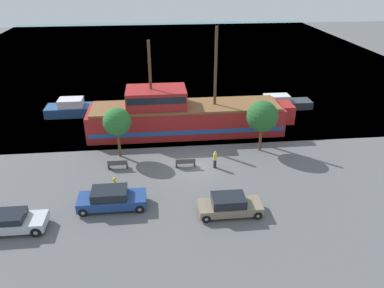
{
  "coord_description": "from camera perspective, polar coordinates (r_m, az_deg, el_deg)",
  "views": [
    {
      "loc": [
        -3.24,
        -28.26,
        16.21
      ],
      "look_at": [
        -0.06,
        2.0,
        1.2
      ],
      "focal_mm": 35.0,
      "sensor_mm": 36.0,
      "label": 1
    }
  ],
  "objects": [
    {
      "name": "parked_car_curb_front",
      "position": [
        27.84,
        -12.16,
        -8.13
      ],
      "size": [
        4.87,
        1.98,
        1.53
      ],
      "color": "navy",
      "rests_on": "ground_plane"
    },
    {
      "name": "tree_row_mideast",
      "position": [
        34.65,
        10.67,
        4.14
      ],
      "size": [
        2.88,
        2.88,
        4.88
      ],
      "color": "brown",
      "rests_on": "ground_plane"
    },
    {
      "name": "moored_boat_dockside",
      "position": [
        45.54,
        -17.35,
        5.18
      ],
      "size": [
        6.81,
        2.58,
        1.94
      ],
      "color": "navy",
      "rests_on": "water_surface"
    },
    {
      "name": "bench_promenade_west",
      "position": [
        32.81,
        -11.26,
        -3.03
      ],
      "size": [
        1.69,
        0.45,
        0.85
      ],
      "color": "#4C4742",
      "rests_on": "ground_plane"
    },
    {
      "name": "pirate_ship",
      "position": [
        38.59,
        -1.29,
        4.32
      ],
      "size": [
        21.06,
        4.77,
        10.67
      ],
      "color": "#A31E1E",
      "rests_on": "water_surface"
    },
    {
      "name": "water_surface",
      "position": [
        74.12,
        -3.44,
        13.58
      ],
      "size": [
        80.0,
        80.0,
        0.0
      ],
      "primitive_type": "plane",
      "color": "teal",
      "rests_on": "ground"
    },
    {
      "name": "parked_car_curb_mid",
      "position": [
        26.8,
        5.73,
        -9.25
      ],
      "size": [
        4.47,
        1.91,
        1.44
      ],
      "color": "#7F705B",
      "rests_on": "ground_plane"
    },
    {
      "name": "fire_hydrant",
      "position": [
        30.43,
        -11.72,
        -5.63
      ],
      "size": [
        0.42,
        0.25,
        0.76
      ],
      "color": "yellow",
      "rests_on": "ground_plane"
    },
    {
      "name": "moored_boat_outer",
      "position": [
        46.74,
        13.2,
        6.08
      ],
      "size": [
        7.43,
        2.11,
        1.67
      ],
      "color": "#2D333D",
      "rests_on": "water_surface"
    },
    {
      "name": "parked_car_curb_rear",
      "position": [
        27.96,
        -26.23,
        -10.59
      ],
      "size": [
        4.81,
        1.9,
        1.35
      ],
      "color": "#B7BCC6",
      "rests_on": "ground_plane"
    },
    {
      "name": "tree_row_east",
      "position": [
        33.61,
        -11.35,
        3.34
      ],
      "size": [
        2.5,
        2.5,
        4.68
      ],
      "color": "brown",
      "rests_on": "ground_plane"
    },
    {
      "name": "ground_plane",
      "position": [
        32.74,
        0.47,
        -3.42
      ],
      "size": [
        160.0,
        160.0,
        0.0
      ],
      "primitive_type": "plane",
      "color": "#5B5B5E"
    },
    {
      "name": "bench_promenade_east",
      "position": [
        32.42,
        -1.01,
        -2.85
      ],
      "size": [
        1.7,
        0.45,
        0.85
      ],
      "color": "#4C4742",
      "rests_on": "ground_plane"
    },
    {
      "name": "pedestrian_walking_near",
      "position": [
        32.23,
        3.52,
        -2.37
      ],
      "size": [
        0.32,
        0.32,
        1.58
      ],
      "color": "#232838",
      "rests_on": "ground_plane"
    }
  ]
}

